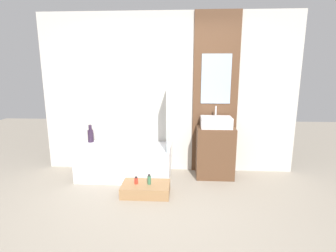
# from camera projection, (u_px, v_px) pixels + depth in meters

# --- Properties ---
(ground_plane) EXTENTS (12.00, 12.00, 0.00)m
(ground_plane) POSITION_uv_depth(u_px,v_px,m) (160.00, 218.00, 3.07)
(ground_plane) COLOR gray
(wall_tiled_back) EXTENTS (4.20, 0.06, 2.60)m
(wall_tiled_back) POSITION_uv_depth(u_px,v_px,m) (168.00, 94.00, 4.33)
(wall_tiled_back) COLOR beige
(wall_tiled_back) RESTS_ON ground_plane
(wall_wood_accent) EXTENTS (0.72, 0.04, 2.60)m
(wall_wood_accent) POSITION_uv_depth(u_px,v_px,m) (215.00, 94.00, 4.23)
(wall_wood_accent) COLOR brown
(wall_wood_accent) RESTS_ON ground_plane
(bathtub) EXTENTS (1.46, 0.68, 0.50)m
(bathtub) POSITION_uv_depth(u_px,v_px,m) (125.00, 162.00, 4.22)
(bathtub) COLOR white
(bathtub) RESTS_ON ground_plane
(glass_shower_screen) EXTENTS (0.01, 0.45, 1.06)m
(glass_shower_screen) POSITION_uv_depth(u_px,v_px,m) (168.00, 115.00, 3.92)
(glass_shower_screen) COLOR silver
(glass_shower_screen) RESTS_ON bathtub
(wooden_step_bench) EXTENTS (0.66, 0.40, 0.15)m
(wooden_step_bench) POSITION_uv_depth(u_px,v_px,m) (146.00, 189.00, 3.65)
(wooden_step_bench) COLOR #997047
(wooden_step_bench) RESTS_ON ground_plane
(vanity_cabinet) EXTENTS (0.59, 0.43, 0.82)m
(vanity_cabinet) POSITION_uv_depth(u_px,v_px,m) (215.00, 152.00, 4.20)
(vanity_cabinet) COLOR brown
(vanity_cabinet) RESTS_ON ground_plane
(sink) EXTENTS (0.47, 0.34, 0.32)m
(sink) POSITION_uv_depth(u_px,v_px,m) (216.00, 122.00, 4.10)
(sink) COLOR white
(sink) RESTS_ON vanity_cabinet
(vase_tall_dark) EXTENTS (0.09, 0.09, 0.29)m
(vase_tall_dark) POSITION_uv_depth(u_px,v_px,m) (91.00, 135.00, 4.41)
(vase_tall_dark) COLOR #2D1E33
(vase_tall_dark) RESTS_ON bathtub
(vase_round_light) EXTENTS (0.11, 0.11, 0.11)m
(vase_round_light) POSITION_uv_depth(u_px,v_px,m) (100.00, 139.00, 4.40)
(vase_round_light) COLOR silver
(vase_round_light) RESTS_ON bathtub
(bottle_soap_primary) EXTENTS (0.05, 0.05, 0.10)m
(bottle_soap_primary) POSITION_uv_depth(u_px,v_px,m) (136.00, 181.00, 3.63)
(bottle_soap_primary) COLOR red
(bottle_soap_primary) RESTS_ON wooden_step_bench
(bottle_soap_secondary) EXTENTS (0.05, 0.05, 0.14)m
(bottle_soap_secondary) POSITION_uv_depth(u_px,v_px,m) (149.00, 180.00, 3.61)
(bottle_soap_secondary) COLOR #38704C
(bottle_soap_secondary) RESTS_ON wooden_step_bench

